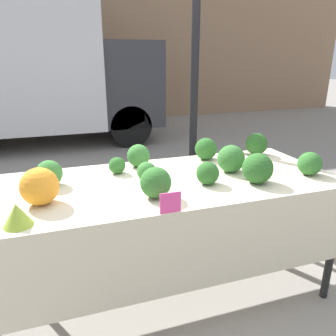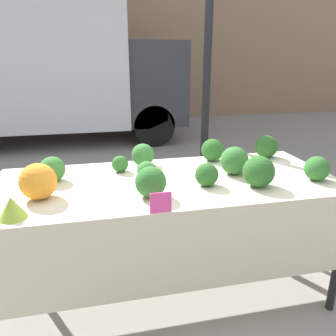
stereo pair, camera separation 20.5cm
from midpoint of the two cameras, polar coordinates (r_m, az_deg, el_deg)
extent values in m
plane|color=gray|center=(2.51, -2.50, -20.74)|extent=(40.00, 40.00, 0.00)
cube|color=#9E7A5B|center=(9.35, -16.79, 25.52)|extent=(16.00, 0.60, 5.65)
cylinder|color=black|center=(2.94, 2.48, 9.04)|extent=(0.07, 0.07, 2.20)
cube|color=silver|center=(6.83, -27.93, 15.11)|extent=(3.41, 1.98, 2.14)
cube|color=#333338|center=(6.88, -8.20, 14.51)|extent=(1.10, 1.82, 1.54)
cylinder|color=black|center=(6.18, -7.52, 7.23)|extent=(0.77, 0.22, 0.77)
cylinder|color=black|center=(7.73, -9.87, 9.40)|extent=(0.77, 0.22, 0.77)
cube|color=beige|center=(2.08, -2.82, -2.53)|extent=(2.16, 0.91, 0.03)
cube|color=beige|center=(1.81, 1.28, -14.84)|extent=(2.16, 0.01, 0.47)
cylinder|color=black|center=(2.43, 24.57, -12.18)|extent=(0.05, 0.05, 0.83)
cylinder|color=black|center=(2.60, -27.85, -10.66)|extent=(0.05, 0.05, 0.83)
cylinder|color=black|center=(2.98, 14.47, -5.30)|extent=(0.05, 0.05, 0.83)
sphere|color=orange|center=(1.87, -24.46, -3.00)|extent=(0.20, 0.20, 0.20)
cone|color=#93B238|center=(1.70, -28.02, -7.30)|extent=(0.14, 0.14, 0.11)
sphere|color=#285B23|center=(1.99, 4.01, -0.97)|extent=(0.14, 0.14, 0.14)
sphere|color=#2D6628|center=(2.22, -11.50, 0.40)|extent=(0.11, 0.11, 0.11)
sphere|color=#2D6628|center=(1.80, -5.42, -2.60)|extent=(0.17, 0.17, 0.17)
sphere|color=#285B23|center=(2.04, 12.61, -0.11)|extent=(0.19, 0.19, 0.19)
sphere|color=#2D6628|center=(2.29, 21.16, 0.67)|extent=(0.15, 0.15, 0.15)
sphere|color=#336B2D|center=(2.22, 8.34, 1.58)|extent=(0.19, 0.19, 0.19)
sphere|color=#387533|center=(2.12, -22.64, -0.90)|extent=(0.16, 0.16, 0.16)
sphere|color=#387533|center=(2.33, -7.69, 2.11)|extent=(0.16, 0.16, 0.16)
sphere|color=#23511E|center=(2.67, 13.06, 4.06)|extent=(0.17, 0.17, 0.17)
sphere|color=#387533|center=(2.05, -6.61, -0.65)|extent=(0.12, 0.12, 0.12)
sphere|color=#285B23|center=(2.48, 4.27, 3.32)|extent=(0.17, 0.17, 0.17)
cube|color=#EF4793|center=(1.63, -3.19, -6.12)|extent=(0.11, 0.01, 0.11)
cube|color=tan|center=(3.22, 23.87, -9.12)|extent=(0.42, 0.35, 0.36)
camera|label=1|loc=(0.10, -92.86, -0.97)|focal=35.00mm
camera|label=2|loc=(0.10, 87.14, 0.97)|focal=35.00mm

